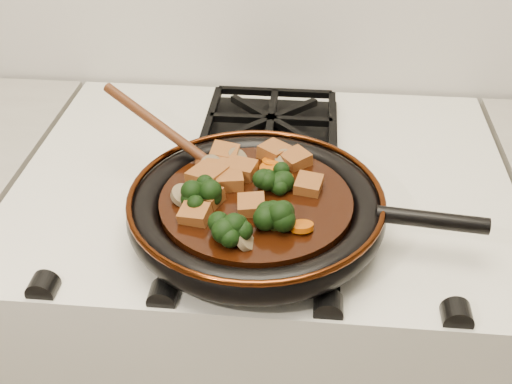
{
  "coord_description": "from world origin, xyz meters",
  "views": [
    {
      "loc": [
        0.06,
        0.86,
        1.46
      ],
      "look_at": [
        0.0,
        1.55,
        0.97
      ],
      "focal_mm": 45.0,
      "sensor_mm": 36.0,
      "label": 1
    }
  ],
  "objects": [
    {
      "name": "tofu_cube_6",
      "position": [
        -0.03,
        1.6,
        0.97
      ],
      "size": [
        0.05,
        0.04,
        0.02
      ],
      "primitive_type": "cube",
      "rotation": [
        -0.0,
        -0.02,
        2.9
      ],
      "color": "brown",
      "rests_on": "braising_sauce"
    },
    {
      "name": "burner_grate_front",
      "position": [
        0.0,
        1.55,
        0.91
      ],
      "size": [
        0.23,
        0.23,
        0.03
      ],
      "primitive_type": null,
      "color": "black",
      "rests_on": "stove"
    },
    {
      "name": "broccoli_floret_4",
      "position": [
        -0.07,
        1.52,
        0.97
      ],
      "size": [
        0.07,
        0.07,
        0.06
      ],
      "primitive_type": null,
      "rotation": [
        0.05,
        0.03,
        1.29
      ],
      "color": "black",
      "rests_on": "braising_sauce"
    },
    {
      "name": "mushroom_slice_0",
      "position": [
        -0.03,
        1.63,
        0.97
      ],
      "size": [
        0.04,
        0.04,
        0.02
      ],
      "primitive_type": "cylinder",
      "rotation": [
        0.61,
        0.0,
        1.23
      ],
      "color": "brown",
      "rests_on": "braising_sauce"
    },
    {
      "name": "skillet",
      "position": [
        0.0,
        1.55,
        0.94
      ],
      "size": [
        0.47,
        0.35,
        0.05
      ],
      "rotation": [
        0.0,
        0.0,
        -0.1
      ],
      "color": "black",
      "rests_on": "burner_grate_front"
    },
    {
      "name": "tofu_cube_3",
      "position": [
        -0.06,
        1.61,
        0.97
      ],
      "size": [
        0.04,
        0.04,
        0.02
      ],
      "primitive_type": "cube",
      "rotation": [
        0.09,
        -0.01,
        2.9
      ],
      "color": "brown",
      "rests_on": "braising_sauce"
    },
    {
      "name": "mushroom_slice_4",
      "position": [
        -0.0,
        1.45,
        0.97
      ],
      "size": [
        0.03,
        0.03,
        0.03
      ],
      "primitive_type": "cylinder",
      "rotation": [
        0.85,
        0.0,
        1.59
      ],
      "color": "brown",
      "rests_on": "braising_sauce"
    },
    {
      "name": "stove",
      "position": [
        0.0,
        1.69,
        0.45
      ],
      "size": [
        0.76,
        0.6,
        0.9
      ],
      "primitive_type": "cube",
      "color": "silver",
      "rests_on": "ground"
    },
    {
      "name": "mushroom_slice_2",
      "position": [
        -0.09,
        1.54,
        0.97
      ],
      "size": [
        0.05,
        0.05,
        0.02
      ],
      "primitive_type": "cylinder",
      "rotation": [
        0.42,
        0.0,
        1.26
      ],
      "color": "brown",
      "rests_on": "braising_sauce"
    },
    {
      "name": "tofu_cube_10",
      "position": [
        0.05,
        1.64,
        0.97
      ],
      "size": [
        0.05,
        0.05,
        0.02
      ],
      "primitive_type": "cube",
      "rotation": [
        -0.01,
        -0.11,
        0.67
      ],
      "color": "brown",
      "rests_on": "braising_sauce"
    },
    {
      "name": "carrot_coin_2",
      "position": [
        0.02,
        1.63,
        0.96
      ],
      "size": [
        0.03,
        0.03,
        0.01
      ],
      "primitive_type": "cylinder",
      "rotation": [
        -0.12,
        0.01,
        0.0
      ],
      "color": "#A94604",
      "rests_on": "braising_sauce"
    },
    {
      "name": "mushroom_slice_1",
      "position": [
        -0.07,
        1.61,
        0.97
      ],
      "size": [
        0.03,
        0.03,
        0.03
      ],
      "primitive_type": "cylinder",
      "rotation": [
        0.83,
        0.0,
        0.03
      ],
      "color": "brown",
      "rests_on": "braising_sauce"
    },
    {
      "name": "mushroom_slice_3",
      "position": [
        0.03,
        1.63,
        0.97
      ],
      "size": [
        0.04,
        0.04,
        0.02
      ],
      "primitive_type": "cylinder",
      "rotation": [
        0.55,
        0.0,
        0.59
      ],
      "color": "brown",
      "rests_on": "braising_sauce"
    },
    {
      "name": "broccoli_floret_6",
      "position": [
        0.03,
        1.49,
        0.97
      ],
      "size": [
        0.08,
        0.09,
        0.07
      ],
      "primitive_type": null,
      "rotation": [
        0.11,
        -0.25,
        0.95
      ],
      "color": "black",
      "rests_on": "braising_sauce"
    },
    {
      "name": "tofu_cube_0",
      "position": [
        0.07,
        1.57,
        0.97
      ],
      "size": [
        0.04,
        0.04,
        0.02
      ],
      "primitive_type": "cube",
      "rotation": [
        -0.05,
        -0.04,
        2.95
      ],
      "color": "brown",
      "rests_on": "braising_sauce"
    },
    {
      "name": "broccoli_floret_1",
      "position": [
        0.02,
        1.57,
        0.97
      ],
      "size": [
        0.07,
        0.06,
        0.06
      ],
      "primitive_type": null,
      "rotation": [
        0.04,
        -0.22,
        0.09
      ],
      "color": "black",
      "rests_on": "braising_sauce"
    },
    {
      "name": "broccoli_floret_3",
      "position": [
        -0.02,
        1.46,
        0.97
      ],
      "size": [
        0.09,
        0.09,
        0.07
      ],
      "primitive_type": null,
      "rotation": [
        0.15,
        0.02,
        2.3
      ],
      "color": "black",
      "rests_on": "braising_sauce"
    },
    {
      "name": "tofu_cube_8",
      "position": [
        -0.04,
        1.58,
        0.97
      ],
      "size": [
        0.05,
        0.05,
        0.02
      ],
      "primitive_type": "cube",
      "rotation": [
        0.02,
        0.01,
        1.79
      ],
      "color": "brown",
      "rests_on": "braising_sauce"
    },
    {
      "name": "carrot_coin_3",
      "position": [
        0.06,
        1.49,
        0.96
      ],
      "size": [
        0.03,
        0.03,
        0.02
      ],
      "primitive_type": "cylinder",
      "rotation": [
        -0.24,
        -0.07,
        0.0
      ],
      "color": "#A94604",
      "rests_on": "braising_sauce"
    },
    {
      "name": "tofu_cube_4",
      "position": [
        -0.07,
        1.49,
        0.97
      ],
      "size": [
        0.04,
        0.04,
        0.03
      ],
      "primitive_type": "cube",
      "rotation": [
        -0.11,
        0.09,
        2.96
      ],
      "color": "brown",
      "rests_on": "braising_sauce"
    },
    {
      "name": "tofu_cube_7",
      "position": [
        -0.07,
        1.58,
        0.97
      ],
      "size": [
        0.06,
        0.06,
        0.03
      ],
      "primitive_type": "cube",
      "rotation": [
        0.06,
        0.08,
        2.69
      ],
      "color": "brown",
      "rests_on": "braising_sauce"
    },
    {
      "name": "tofu_cube_1",
      "position": [
        -0.06,
        1.53,
        0.97
      ],
      "size": [
        0.05,
        0.04,
        0.03
      ],
      "primitive_type": "cube",
      "rotation": [
        -0.08,
        0.09,
        2.75
      ],
      "color": "brown",
      "rests_on": "braising_sauce"
    },
    {
      "name": "tofu_cube_9",
      "position": [
        -0.0,
        1.52,
        0.97
      ],
      "size": [
        0.04,
        0.04,
        0.02
      ],
      "primitive_type": "cube",
      "rotation": [
        -0.07,
        -0.05,
        1.69
      ],
      "color": "brown",
      "rests_on": "braising_sauce"
    },
    {
      "name": "tofu_cube_2",
      "position": [
        0.02,
        1.65,
        0.97
      ],
      "size": [
        0.05,
        0.05,
        0.03
      ],
      "primitive_type": "cube",
      "rotation": [
        0.06,
        0.07,
        0.99
      ],
      "color": "brown",
      "rests_on": "braising_sauce"
    },
    {
      "name": "carrot_coin_1",
      "position": [
        0.03,
        1.59,
        0.96
      ],
      "size": [
        0.03,
        0.03,
        0.01
      ],
      "primitive_type": "cylinder",
      "rotation": [
        0.0,
        -0.01,
        0.0
      ],
      "color": "#A94604",
      "rests_on": "braising_sauce"
    },
    {
      "name": "broccoli_floret_7",
      "position": [
        0.04,
        1.5,
        0.97
      ],
      "size": [
        0.08,
        0.08,
        0.07
      ],
      "primitive_type": null,
      "rotation": [
        -0.06,
        -0.08,
        1.98
      ],
      "color": "black",
      "rests_on": "braising_sauce"
    },
    {
      "name": "braising_sauce",
      "position": [
        0.0,
        1.55,
        0.95
      ],
      "size": [
        0.26,
        0.26,
        0.02
      ],
      "primitive_type": "cylinder",
      "color": "black",
      "rests_on": "skillet"
    },
    {
      "name": "burner_grate_back",
      "position": [
        0.0,
        1.83,
        0.91
      ],
      "size": [
        0.23,
        0.23,
        0.03
      ],
      "primitive_type": null,
      "color": "black",
      "rests_on": "stove"
    },
    {
      "name": "wooden_spoon",
      "position": [
        -0.11,
        1.64,
        0.98
      ],
      "size": [
        0.13,
        0.09,
        0.21
      ],
      "rotation": [
        0.0,
        0.0,
        2.63
      ],
      "color": "#4B2410",
      "rests_on": "braising_sauce"
    },
    {
      "name": "broccoli_floret_0",
      "position": [
        -0.03,
        1.46,
        0.97
      ],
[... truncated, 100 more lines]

